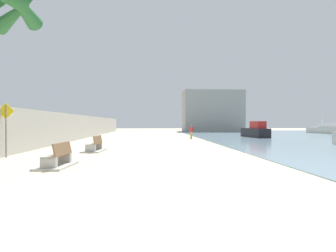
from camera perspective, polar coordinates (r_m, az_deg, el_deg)
ground_plane at (r=25.54m, az=-4.81°, el=-3.32°), size 120.00×120.00×0.00m
seawall at (r=26.71m, az=-21.12°, el=-0.35°), size 0.80×64.00×2.64m
bench_near at (r=11.55m, az=-22.93°, el=-7.03°), size 1.25×2.17×0.98m
bench_far at (r=16.96m, az=-15.70°, el=-4.56°), size 1.27×2.19×0.98m
person_walking at (r=29.48m, az=5.09°, el=-1.07°), size 0.44×0.36×1.54m
boat_nearest at (r=33.70m, az=18.53°, el=-1.07°), size 2.00×4.86×1.94m
boat_far_right at (r=51.40m, az=30.87°, el=-0.62°), size 2.14×6.81×5.49m
pedestrian_sign at (r=15.69m, az=-31.83°, el=0.45°), size 0.85×0.08×2.80m
harbor_building at (r=55.00m, az=9.62°, el=3.17°), size 12.00×6.00×8.37m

